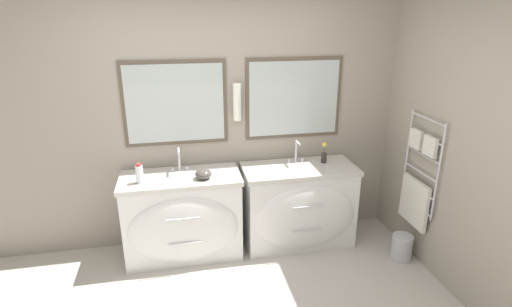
% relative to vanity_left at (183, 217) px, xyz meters
% --- Properties ---
extents(wall_back, '(5.39, 0.16, 2.60)m').
position_rel_vanity_left_xyz_m(wall_back, '(0.35, 0.34, 0.88)').
color(wall_back, '#9E9384').
rests_on(wall_back, ground_plane).
extents(wall_right, '(0.13, 3.42, 2.60)m').
position_rel_vanity_left_xyz_m(wall_right, '(2.26, -0.58, 0.87)').
color(wall_right, '#9E9384').
rests_on(wall_right, ground_plane).
extents(vanity_left, '(1.13, 0.59, 0.84)m').
position_rel_vanity_left_xyz_m(vanity_left, '(0.00, 0.00, 0.00)').
color(vanity_left, white).
rests_on(vanity_left, ground_plane).
extents(vanity_right, '(1.13, 0.59, 0.84)m').
position_rel_vanity_left_xyz_m(vanity_right, '(1.17, 0.00, 0.00)').
color(vanity_right, white).
rests_on(vanity_right, ground_plane).
extents(faucet_left, '(0.17, 0.14, 0.24)m').
position_rel_vanity_left_xyz_m(faucet_left, '(0.00, 0.16, 0.53)').
color(faucet_left, silver).
rests_on(faucet_left, vanity_left).
extents(faucet_right, '(0.17, 0.14, 0.24)m').
position_rel_vanity_left_xyz_m(faucet_right, '(1.17, 0.16, 0.53)').
color(faucet_right, silver).
rests_on(faucet_right, vanity_right).
extents(toiletry_bottle, '(0.07, 0.07, 0.19)m').
position_rel_vanity_left_xyz_m(toiletry_bottle, '(-0.36, -0.05, 0.50)').
color(toiletry_bottle, silver).
rests_on(toiletry_bottle, vanity_left).
extents(amenity_bowl, '(0.15, 0.15, 0.09)m').
position_rel_vanity_left_xyz_m(amenity_bowl, '(0.21, -0.07, 0.46)').
color(amenity_bowl, '#4C4742').
rests_on(amenity_bowl, vanity_left).
extents(flower_vase, '(0.06, 0.06, 0.22)m').
position_rel_vanity_left_xyz_m(flower_vase, '(1.45, 0.10, 0.51)').
color(flower_vase, '#332D2D').
rests_on(flower_vase, vanity_right).
extents(waste_bin, '(0.20, 0.20, 0.25)m').
position_rel_vanity_left_xyz_m(waste_bin, '(2.07, -0.49, -0.29)').
color(waste_bin, '#B7B7BC').
rests_on(waste_bin, ground_plane).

